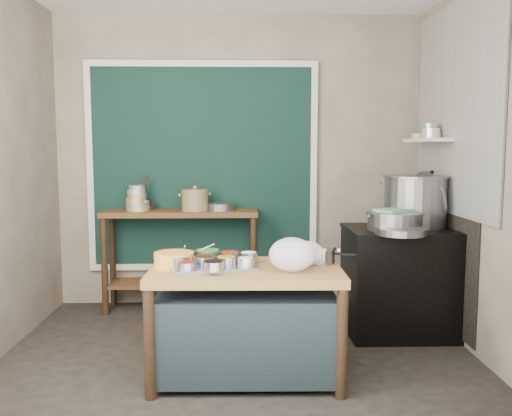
{
  "coord_description": "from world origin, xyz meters",
  "views": [
    {
      "loc": [
        0.01,
        -3.8,
        1.53
      ],
      "look_at": [
        0.13,
        0.25,
        1.08
      ],
      "focal_mm": 38.0,
      "sensor_mm": 36.0,
      "label": 1
    }
  ],
  "objects_px": {
    "prep_table": "(246,323)",
    "yellow_basin": "(174,260)",
    "condiment_tray": "(212,266)",
    "steamer": "(395,221)",
    "ceramic_crock": "(195,201)",
    "stove_block": "(402,282)",
    "saucepan": "(320,255)",
    "utensil_cup": "(144,205)",
    "back_counter": "(181,260)",
    "stock_pot": "(415,201)"
  },
  "relations": [
    {
      "from": "prep_table",
      "to": "yellow_basin",
      "type": "distance_m",
      "value": 0.64
    },
    {
      "from": "condiment_tray",
      "to": "steamer",
      "type": "height_order",
      "value": "steamer"
    },
    {
      "from": "condiment_tray",
      "to": "ceramic_crock",
      "type": "relative_size",
      "value": 2.06
    },
    {
      "from": "stove_block",
      "to": "saucepan",
      "type": "relative_size",
      "value": 4.12
    },
    {
      "from": "utensil_cup",
      "to": "steamer",
      "type": "xyz_separation_m",
      "value": [
        2.13,
        -0.86,
        -0.05
      ]
    },
    {
      "from": "back_counter",
      "to": "stock_pot",
      "type": "height_order",
      "value": "stock_pot"
    },
    {
      "from": "prep_table",
      "to": "stove_block",
      "type": "bearing_deg",
      "value": 34.35
    },
    {
      "from": "back_counter",
      "to": "condiment_tray",
      "type": "height_order",
      "value": "back_counter"
    },
    {
      "from": "utensil_cup",
      "to": "ceramic_crock",
      "type": "height_order",
      "value": "ceramic_crock"
    },
    {
      "from": "stove_block",
      "to": "saucepan",
      "type": "height_order",
      "value": "saucepan"
    },
    {
      "from": "yellow_basin",
      "to": "utensil_cup",
      "type": "distance_m",
      "value": 1.66
    },
    {
      "from": "utensil_cup",
      "to": "steamer",
      "type": "distance_m",
      "value": 2.3
    },
    {
      "from": "stove_block",
      "to": "yellow_basin",
      "type": "distance_m",
      "value": 2.0
    },
    {
      "from": "condiment_tray",
      "to": "prep_table",
      "type": "bearing_deg",
      "value": 0.49
    },
    {
      "from": "condiment_tray",
      "to": "ceramic_crock",
      "type": "height_order",
      "value": "ceramic_crock"
    },
    {
      "from": "saucepan",
      "to": "steamer",
      "type": "bearing_deg",
      "value": 61.51
    },
    {
      "from": "prep_table",
      "to": "back_counter",
      "type": "xyz_separation_m",
      "value": [
        -0.6,
        1.58,
        0.1
      ]
    },
    {
      "from": "stock_pot",
      "to": "stove_block",
      "type": "bearing_deg",
      "value": -141.91
    },
    {
      "from": "prep_table",
      "to": "condiment_tray",
      "type": "bearing_deg",
      "value": -178.34
    },
    {
      "from": "stock_pot",
      "to": "saucepan",
      "type": "bearing_deg",
      "value": -137.88
    },
    {
      "from": "yellow_basin",
      "to": "saucepan",
      "type": "distance_m",
      "value": 0.99
    },
    {
      "from": "back_counter",
      "to": "stock_pot",
      "type": "xyz_separation_m",
      "value": [
        2.02,
        -0.64,
        0.62
      ]
    },
    {
      "from": "prep_table",
      "to": "saucepan",
      "type": "distance_m",
      "value": 0.68
    },
    {
      "from": "back_counter",
      "to": "stock_pot",
      "type": "distance_m",
      "value": 2.2
    },
    {
      "from": "yellow_basin",
      "to": "saucepan",
      "type": "bearing_deg",
      "value": 5.8
    },
    {
      "from": "utensil_cup",
      "to": "yellow_basin",
      "type": "bearing_deg",
      "value": -73.58
    },
    {
      "from": "yellow_basin",
      "to": "steamer",
      "type": "bearing_deg",
      "value": 23.28
    },
    {
      "from": "saucepan",
      "to": "stock_pot",
      "type": "bearing_deg",
      "value": 61.68
    },
    {
      "from": "yellow_basin",
      "to": "stock_pot",
      "type": "bearing_deg",
      "value": 26.04
    },
    {
      "from": "saucepan",
      "to": "ceramic_crock",
      "type": "xyz_separation_m",
      "value": [
        -0.96,
        1.44,
        0.23
      ]
    },
    {
      "from": "back_counter",
      "to": "saucepan",
      "type": "relative_size",
      "value": 6.63
    },
    {
      "from": "saucepan",
      "to": "back_counter",
      "type": "bearing_deg",
      "value": 146.61
    },
    {
      "from": "back_counter",
      "to": "ceramic_crock",
      "type": "bearing_deg",
      "value": -10.77
    },
    {
      "from": "condiment_tray",
      "to": "ceramic_crock",
      "type": "distance_m",
      "value": 1.6
    },
    {
      "from": "prep_table",
      "to": "stock_pot",
      "type": "distance_m",
      "value": 1.85
    },
    {
      "from": "stove_block",
      "to": "ceramic_crock",
      "type": "distance_m",
      "value": 1.99
    },
    {
      "from": "yellow_basin",
      "to": "stock_pot",
      "type": "xyz_separation_m",
      "value": [
        1.89,
        0.93,
        0.29
      ]
    },
    {
      "from": "stock_pot",
      "to": "prep_table",
      "type": "bearing_deg",
      "value": -146.39
    },
    {
      "from": "stove_block",
      "to": "utensil_cup",
      "type": "relative_size",
      "value": 5.34
    },
    {
      "from": "yellow_basin",
      "to": "utensil_cup",
      "type": "relative_size",
      "value": 1.55
    },
    {
      "from": "condiment_tray",
      "to": "steamer",
      "type": "distance_m",
      "value": 1.61
    },
    {
      "from": "prep_table",
      "to": "stove_block",
      "type": "relative_size",
      "value": 1.39
    },
    {
      "from": "prep_table",
      "to": "yellow_basin",
      "type": "bearing_deg",
      "value": 179.09
    },
    {
      "from": "saucepan",
      "to": "ceramic_crock",
      "type": "relative_size",
      "value": 0.82
    },
    {
      "from": "utensil_cup",
      "to": "ceramic_crock",
      "type": "relative_size",
      "value": 0.63
    },
    {
      "from": "condiment_tray",
      "to": "stock_pot",
      "type": "height_order",
      "value": "stock_pot"
    },
    {
      "from": "yellow_basin",
      "to": "stock_pot",
      "type": "height_order",
      "value": "stock_pot"
    },
    {
      "from": "back_counter",
      "to": "stove_block",
      "type": "relative_size",
      "value": 1.61
    },
    {
      "from": "condiment_tray",
      "to": "steamer",
      "type": "relative_size",
      "value": 1.19
    },
    {
      "from": "stock_pot",
      "to": "condiment_tray",
      "type": "bearing_deg",
      "value": -150.1
    }
  ]
}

